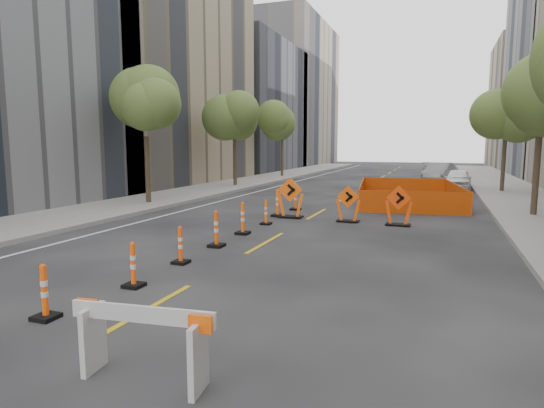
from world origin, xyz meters
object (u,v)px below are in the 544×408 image
at_px(channelizer_3, 180,245).
at_px(chevron_sign_left, 290,198).
at_px(barricade_board, 143,344).
at_px(parked_car_mid, 439,173).
at_px(channelizer_1, 44,292).
at_px(channelizer_4, 216,229).
at_px(parked_car_near, 458,180).
at_px(chevron_sign_right, 399,206).
at_px(channelizer_7, 277,203).
at_px(parked_car_far, 439,170).
at_px(chevron_sign_center, 348,204).
at_px(channelizer_2, 133,264).
at_px(channelizer_5, 243,218).
at_px(channelizer_8, 295,198).
at_px(channelizer_6, 266,212).

bearing_deg(channelizer_3, chevron_sign_left, 87.26).
xyz_separation_m(barricade_board, parked_car_mid, (3.33, 33.00, 0.28)).
bearing_deg(channelizer_3, channelizer_1, -93.22).
xyz_separation_m(channelizer_3, barricade_board, (2.57, -5.04, 0.01)).
bearing_deg(parked_car_mid, chevron_sign_left, -93.03).
height_order(channelizer_4, parked_car_near, parked_car_near).
relative_size(chevron_sign_left, chevron_sign_right, 1.11).
xyz_separation_m(chevron_sign_right, barricade_board, (-2.02, -12.35, -0.24)).
relative_size(channelizer_4, channelizer_7, 0.95).
bearing_deg(channelizer_1, channelizer_3, 86.78).
bearing_deg(parked_car_far, parked_car_mid, -110.35).
xyz_separation_m(chevron_sign_center, parked_car_far, (3.21, 25.72, -0.03)).
xyz_separation_m(channelizer_3, chevron_sign_left, (0.37, 7.67, 0.34)).
relative_size(channelizer_2, parked_car_near, 0.24).
bearing_deg(channelizer_5, chevron_sign_left, 83.56).
relative_size(chevron_sign_right, parked_car_near, 0.37).
relative_size(channelizer_8, parked_car_far, 0.24).
xyz_separation_m(chevron_sign_left, chevron_sign_center, (2.36, -0.22, -0.12)).
bearing_deg(parked_car_far, channelizer_4, -120.74).
relative_size(channelizer_3, parked_car_near, 0.24).
relative_size(channelizer_7, parked_car_near, 0.28).
relative_size(channelizer_5, parked_car_mid, 0.23).
bearing_deg(chevron_sign_left, channelizer_7, 153.71).
bearing_deg(chevron_sign_left, barricade_board, -91.62).
relative_size(channelizer_7, channelizer_8, 1.00).
bearing_deg(channelizer_1, channelizer_7, 90.10).
height_order(channelizer_3, chevron_sign_right, chevron_sign_right).
xyz_separation_m(parked_car_near, parked_car_far, (-1.15, 11.07, -0.00)).
bearing_deg(parked_car_far, chevron_sign_right, -112.93).
height_order(channelizer_1, chevron_sign_center, chevron_sign_center).
distance_m(channelizer_1, parked_car_near, 27.03).
xyz_separation_m(chevron_sign_center, parked_car_near, (4.36, 14.65, -0.02)).
xyz_separation_m(channelizer_4, channelizer_7, (-0.22, 5.87, 0.03)).
bearing_deg(parked_car_near, channelizer_2, -102.73).
distance_m(channelizer_7, chevron_sign_left, 0.68).
bearing_deg(parked_car_near, channelizer_3, -104.28).
relative_size(channelizer_5, channelizer_7, 0.96).
bearing_deg(chevron_sign_right, channelizer_5, -157.99).
distance_m(channelizer_6, barricade_board, 11.21).
xyz_separation_m(channelizer_6, barricade_board, (2.56, -10.92, 0.02)).
bearing_deg(parked_car_near, channelizer_1, -102.19).
height_order(channelizer_6, parked_car_far, parked_car_far).
bearing_deg(channelizer_1, chevron_sign_right, 66.83).
relative_size(channelizer_6, parked_car_mid, 0.20).
height_order(channelizer_6, chevron_sign_left, chevron_sign_left).
xyz_separation_m(chevron_sign_right, parked_car_near, (2.50, 14.80, -0.06)).
bearing_deg(chevron_sign_center, channelizer_1, -121.11).
bearing_deg(channelizer_6, chevron_sign_center, 30.17).
bearing_deg(channelizer_5, chevron_sign_center, 51.82).
distance_m(channelizer_6, chevron_sign_center, 3.15).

